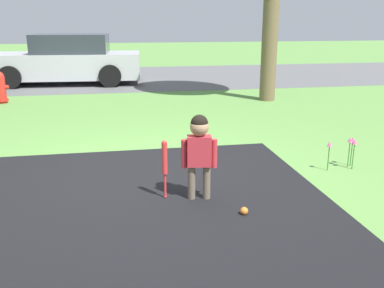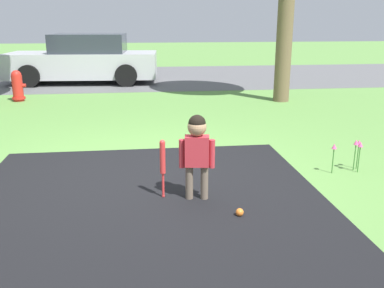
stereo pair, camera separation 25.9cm
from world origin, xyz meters
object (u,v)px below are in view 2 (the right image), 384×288
Objects in this scene: fire_hydrant at (18,86)px; parked_car at (84,60)px; child at (197,145)px; baseball_bat at (163,160)px; sports_ball at (240,212)px.

parked_car is (1.17, 2.83, 0.31)m from fire_hydrant.
child is 1.28× the size of fire_hydrant.
baseball_bat is 8.23× the size of sports_ball.
fire_hydrant is 3.08m from parked_car.
sports_ball is (0.69, -0.53, -0.37)m from baseball_bat.
child reaches higher than baseball_bat.
child reaches higher than sports_ball.
sports_ball is 7.36m from fire_hydrant.
child is 1.42× the size of baseball_bat.
parked_car is at bearing 67.50° from fire_hydrant.
baseball_bat is 8.88m from parked_car.
fire_hydrant is (-2.92, 5.87, -0.06)m from baseball_bat.
child is 11.71× the size of sports_ball.
baseball_bat is (-0.34, 0.08, -0.17)m from child.
parked_car is (-2.44, 9.24, 0.61)m from sports_ball.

